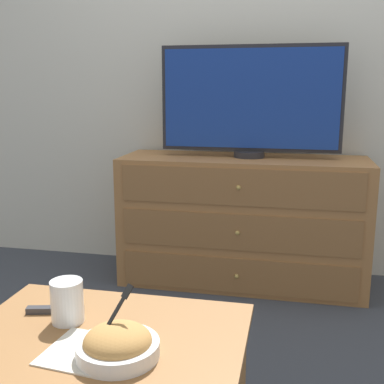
{
  "coord_description": "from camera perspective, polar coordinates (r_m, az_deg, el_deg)",
  "views": [
    {
      "loc": [
        0.19,
        -2.9,
        1.11
      ],
      "look_at": [
        -0.12,
        -1.41,
        0.78
      ],
      "focal_mm": 45.0,
      "sensor_mm": 36.0,
      "label": 1
    }
  ],
  "objects": [
    {
      "name": "coffee_table",
      "position": [
        1.38,
        -10.18,
        -19.32
      ],
      "size": [
        0.74,
        0.51,
        0.48
      ],
      "color": "#9E6B3D",
      "rests_on": "ground_plane"
    },
    {
      "name": "wall_back",
      "position": [
        2.94,
        8.52,
        15.91
      ],
      "size": [
        12.0,
        0.05,
        2.6
      ],
      "color": "silver",
      "rests_on": "ground_plane"
    },
    {
      "name": "napkin",
      "position": [
        1.27,
        -12.61,
        -17.94
      ],
      "size": [
        0.2,
        0.2,
        0.0
      ],
      "color": "silver",
      "rests_on": "coffee_table"
    },
    {
      "name": "drink_cup",
      "position": [
        1.4,
        -14.56,
        -12.71
      ],
      "size": [
        0.09,
        0.09,
        0.12
      ],
      "color": "white",
      "rests_on": "coffee_table"
    },
    {
      "name": "dresser",
      "position": [
        2.76,
        5.97,
        -3.45
      ],
      "size": [
        1.36,
        0.47,
        0.73
      ],
      "color": "#9E6B3D",
      "rests_on": "ground_plane"
    },
    {
      "name": "remote_control",
      "position": [
        1.47,
        -15.92,
        -13.27
      ],
      "size": [
        0.16,
        0.06,
        0.02
      ],
      "color": "#38383D",
      "rests_on": "coffee_table"
    },
    {
      "name": "takeout_bowl",
      "position": [
        1.22,
        -8.79,
        -17.45
      ],
      "size": [
        0.2,
        0.2,
        0.16
      ],
      "color": "silver",
      "rests_on": "coffee_table"
    },
    {
      "name": "tv",
      "position": [
        2.68,
        6.95,
        10.69
      ],
      "size": [
        0.99,
        0.17,
        0.61
      ],
      "color": "#232328",
      "rests_on": "dresser"
    },
    {
      "name": "ground_plane",
      "position": [
        3.11,
        7.73,
        -8.7
      ],
      "size": [
        12.0,
        12.0,
        0.0
      ],
      "primitive_type": "plane",
      "color": "#383D47"
    }
  ]
}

